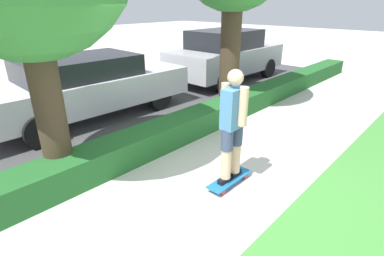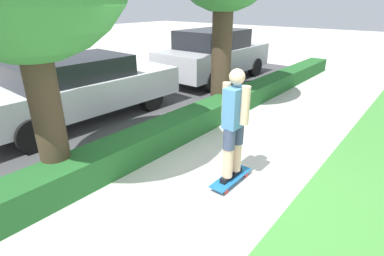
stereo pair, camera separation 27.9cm
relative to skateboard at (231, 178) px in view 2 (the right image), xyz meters
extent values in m
plane|color=beige|center=(-0.14, 0.09, -0.08)|extent=(60.00, 60.00, 0.00)
cube|color=#474749|center=(-0.14, 4.29, -0.07)|extent=(18.55, 5.00, 0.01)
cube|color=#236028|center=(-0.14, 1.69, 0.15)|extent=(18.55, 0.60, 0.46)
cube|color=#1E6BAD|center=(0.00, 0.00, 0.01)|extent=(0.82, 0.24, 0.02)
cylinder|color=red|center=(0.28, -0.09, -0.04)|extent=(0.08, 0.04, 0.08)
cylinder|color=red|center=(0.28, 0.09, -0.04)|extent=(0.08, 0.04, 0.08)
cylinder|color=red|center=(-0.28, -0.09, -0.04)|extent=(0.08, 0.04, 0.08)
cylinder|color=red|center=(-0.28, 0.09, -0.04)|extent=(0.08, 0.04, 0.08)
cube|color=black|center=(-0.12, 0.00, 0.05)|extent=(0.26, 0.09, 0.07)
cylinder|color=beige|center=(-0.12, 0.00, 0.47)|extent=(0.15, 0.15, 0.76)
cylinder|color=#3D4766|center=(-0.12, 0.00, 0.69)|extent=(0.17, 0.17, 0.30)
cube|color=black|center=(0.12, 0.00, 0.05)|extent=(0.26, 0.09, 0.07)
cylinder|color=beige|center=(0.12, 0.00, 0.47)|extent=(0.15, 0.15, 0.76)
cylinder|color=#3D4766|center=(0.12, 0.00, 0.69)|extent=(0.17, 0.17, 0.30)
cube|color=#4C84B7|center=(0.00, 0.00, 1.12)|extent=(0.36, 0.20, 0.56)
cylinder|color=beige|center=(0.00, -0.15, 1.18)|extent=(0.12, 0.12, 0.53)
cylinder|color=beige|center=(0.00, 0.15, 1.18)|extent=(0.12, 0.12, 0.53)
sphere|color=beige|center=(0.00, 0.00, 1.54)|extent=(0.21, 0.21, 0.21)
cylinder|color=#423323|center=(-1.64, 1.95, 1.13)|extent=(0.41, 0.41, 2.41)
cylinder|color=#423323|center=(2.69, 2.04, 1.35)|extent=(0.47, 0.47, 2.85)
cube|color=silver|center=(0.09, 4.13, 0.57)|extent=(4.78, 1.88, 0.65)
cube|color=black|center=(-0.05, 4.13, 1.12)|extent=(2.51, 1.60, 0.45)
cylinder|color=black|center=(1.56, 3.33, 0.24)|extent=(0.63, 0.21, 0.63)
cylinder|color=black|center=(1.56, 4.92, 0.24)|extent=(0.63, 0.21, 0.63)
cylinder|color=black|center=(-1.38, 3.33, 0.24)|extent=(0.63, 0.21, 0.63)
cube|color=#B7B7BC|center=(5.22, 4.01, 0.63)|extent=(4.37, 1.91, 0.77)
cube|color=black|center=(5.09, 4.01, 1.31)|extent=(2.28, 1.67, 0.58)
cylinder|color=black|center=(6.57, 3.14, 0.25)|extent=(0.65, 0.23, 0.65)
cylinder|color=black|center=(6.57, 4.88, 0.25)|extent=(0.65, 0.23, 0.65)
cylinder|color=black|center=(3.87, 3.14, 0.25)|extent=(0.65, 0.23, 0.65)
cylinder|color=black|center=(3.87, 4.88, 0.25)|extent=(0.65, 0.23, 0.65)
camera|label=1|loc=(-3.18, -2.18, 2.44)|focal=28.00mm
camera|label=2|loc=(-3.36, -1.97, 2.44)|focal=28.00mm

